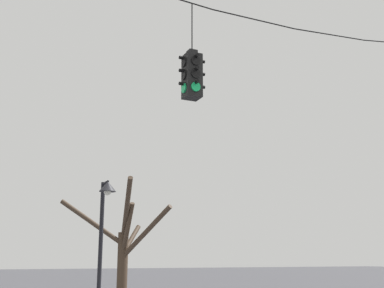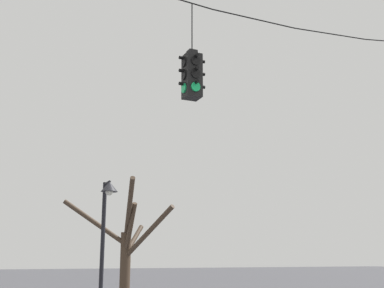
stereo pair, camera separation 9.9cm
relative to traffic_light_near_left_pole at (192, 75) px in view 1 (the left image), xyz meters
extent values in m
cylinder|color=black|center=(1.59, 0.00, 1.63)|extent=(2.18, 0.03, 0.03)
cylinder|color=black|center=(3.77, 0.00, 1.70)|extent=(2.18, 0.03, 0.17)
cube|color=black|center=(0.00, 0.00, -0.02)|extent=(0.34, 0.34, 0.95)
cube|color=black|center=(0.00, 0.00, 0.50)|extent=(0.19, 0.19, 0.10)
cylinder|color=black|center=(0.00, 0.00, 1.10)|extent=(0.02, 0.02, 1.09)
cylinder|color=black|center=(0.00, -0.19, 0.26)|extent=(0.20, 0.03, 0.20)
cylinder|color=black|center=(0.00, -0.23, 0.35)|extent=(0.07, 0.12, 0.07)
cylinder|color=black|center=(0.00, -0.19, -0.02)|extent=(0.20, 0.03, 0.20)
cylinder|color=black|center=(0.00, -0.23, 0.07)|extent=(0.07, 0.12, 0.07)
cylinder|color=#19C666|center=(0.00, -0.19, -0.31)|extent=(0.20, 0.03, 0.20)
cylinder|color=black|center=(0.00, -0.23, -0.22)|extent=(0.07, 0.12, 0.07)
cylinder|color=black|center=(0.00, 0.18, 0.26)|extent=(0.20, 0.03, 0.20)
cylinder|color=black|center=(0.00, 0.23, 0.35)|extent=(0.07, 0.12, 0.07)
cylinder|color=black|center=(0.00, 0.18, -0.02)|extent=(0.20, 0.03, 0.20)
cylinder|color=black|center=(0.00, 0.23, 0.07)|extent=(0.07, 0.12, 0.07)
cylinder|color=#19C666|center=(0.00, 0.18, -0.31)|extent=(0.20, 0.03, 0.20)
cylinder|color=black|center=(0.00, 0.23, -0.22)|extent=(0.07, 0.12, 0.07)
cylinder|color=black|center=(-0.19, 0.00, 0.26)|extent=(0.03, 0.20, 0.20)
cylinder|color=black|center=(-0.23, 0.00, 0.35)|extent=(0.12, 0.07, 0.07)
cylinder|color=black|center=(-0.19, 0.00, -0.02)|extent=(0.03, 0.20, 0.20)
cylinder|color=black|center=(-0.23, 0.00, 0.07)|extent=(0.12, 0.07, 0.07)
cylinder|color=#19C666|center=(-0.19, 0.00, -0.31)|extent=(0.03, 0.20, 0.20)
cylinder|color=black|center=(-0.23, 0.00, -0.22)|extent=(0.12, 0.07, 0.07)
cylinder|color=black|center=(0.18, 0.00, 0.26)|extent=(0.03, 0.20, 0.20)
cylinder|color=black|center=(0.23, 0.00, 0.35)|extent=(0.12, 0.07, 0.07)
cylinder|color=black|center=(0.18, 0.00, -0.02)|extent=(0.03, 0.20, 0.20)
cylinder|color=black|center=(0.23, 0.00, 0.07)|extent=(0.12, 0.07, 0.07)
cylinder|color=#19C666|center=(0.18, 0.00, -0.31)|extent=(0.03, 0.20, 0.20)
cylinder|color=black|center=(0.23, 0.00, -0.22)|extent=(0.12, 0.07, 0.07)
cylinder|color=black|center=(-0.43, 5.39, -3.68)|extent=(0.12, 0.12, 4.36)
cylinder|color=black|center=(-0.43, 5.13, -1.56)|extent=(0.07, 0.53, 0.07)
cone|color=#232328|center=(-0.43, 4.86, -1.70)|extent=(0.48, 0.48, 0.29)
sphere|color=silver|center=(-0.43, 4.86, -1.85)|extent=(0.22, 0.22, 0.22)
cylinder|color=#423326|center=(1.57, 9.87, -4.29)|extent=(0.40, 0.40, 3.15)
cylinder|color=#423326|center=(2.06, 10.43, -2.97)|extent=(1.18, 1.32, 1.28)
cylinder|color=#423326|center=(0.42, 10.29, -2.34)|extent=(2.46, 1.05, 1.80)
cylinder|color=#423326|center=(1.32, 8.71, -1.89)|extent=(0.70, 2.47, 2.05)
cylinder|color=#423326|center=(2.11, 8.78, -2.74)|extent=(1.29, 2.36, 1.93)
cylinder|color=#423326|center=(1.55, 9.28, -2.61)|extent=(0.23, 1.33, 1.93)
camera|label=1|loc=(-3.90, -8.53, -3.70)|focal=45.00mm
camera|label=2|loc=(-3.81, -8.57, -3.70)|focal=45.00mm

